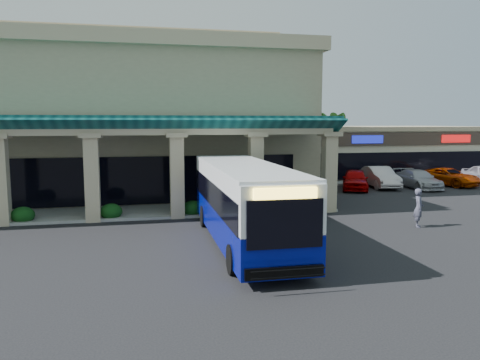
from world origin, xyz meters
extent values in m
plane|color=black|center=(0.00, 0.00, 0.00)|extent=(110.00, 110.00, 0.00)
imported|color=#434456|center=(8.79, 0.26, 0.99)|extent=(0.76, 0.86, 1.98)
imported|color=#AA0101|center=(11.66, 13.24, 0.82)|extent=(3.77, 5.16, 1.63)
imported|color=silver|center=(14.27, 14.13, 0.85)|extent=(2.41, 5.33, 1.70)
imported|color=#A9A9B0|center=(17.05, 12.95, 0.74)|extent=(2.26, 5.16, 1.48)
imported|color=#A03100|center=(20.49, 13.86, 0.73)|extent=(4.03, 5.79, 1.47)
camera|label=1|loc=(-5.07, -20.64, 5.30)|focal=35.00mm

